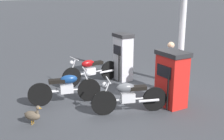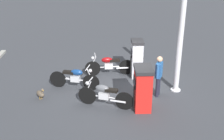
% 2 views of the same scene
% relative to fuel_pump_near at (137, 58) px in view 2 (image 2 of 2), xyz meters
% --- Properties ---
extents(ground_plane, '(120.00, 120.00, 0.00)m').
position_rel_fuel_pump_near_xyz_m(ground_plane, '(0.56, 1.34, -0.84)').
color(ground_plane, '#383A3F').
extents(fuel_pump_near, '(0.55, 0.71, 1.65)m').
position_rel_fuel_pump_near_xyz_m(fuel_pump_near, '(0.00, 0.00, 0.00)').
color(fuel_pump_near, silver).
rests_on(fuel_pump_near, ground).
extents(fuel_pump_far, '(0.66, 0.90, 1.56)m').
position_rel_fuel_pump_near_xyz_m(fuel_pump_far, '(-0.00, 2.69, -0.05)').
color(fuel_pump_far, red).
rests_on(fuel_pump_far, ground).
extents(motorcycle_near_pump, '(2.17, 0.56, 0.98)m').
position_rel_fuel_pump_near_xyz_m(motorcycle_near_pump, '(1.20, -0.13, -0.34)').
color(motorcycle_near_pump, black).
rests_on(motorcycle_near_pump, ground).
extents(motorcycle_far_pump, '(1.97, 0.80, 0.97)m').
position_rel_fuel_pump_near_xyz_m(motorcycle_far_pump, '(1.31, 2.59, -0.35)').
color(motorcycle_far_pump, black).
rests_on(motorcycle_far_pump, ground).
extents(motorcycle_extra, '(2.03, 0.70, 0.97)m').
position_rel_fuel_pump_near_xyz_m(motorcycle_extra, '(2.53, 1.18, -0.35)').
color(motorcycle_extra, black).
rests_on(motorcycle_extra, ground).
extents(attendant_person, '(0.32, 0.56, 1.59)m').
position_rel_fuel_pump_near_xyz_m(attendant_person, '(-0.68, 1.75, 0.07)').
color(attendant_person, '#1E1E2D').
rests_on(attendant_person, ground).
extents(wandering_duck, '(0.44, 0.44, 0.51)m').
position_rel_fuel_pump_near_xyz_m(wandering_duck, '(3.71, 2.08, -0.59)').
color(wandering_duck, brown).
rests_on(wandering_duck, ground).
extents(canopy_support_pole, '(0.40, 0.40, 3.99)m').
position_rel_fuel_pump_near_xyz_m(canopy_support_pole, '(-1.47, 1.31, 1.08)').
color(canopy_support_pole, silver).
rests_on(canopy_support_pole, ground).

